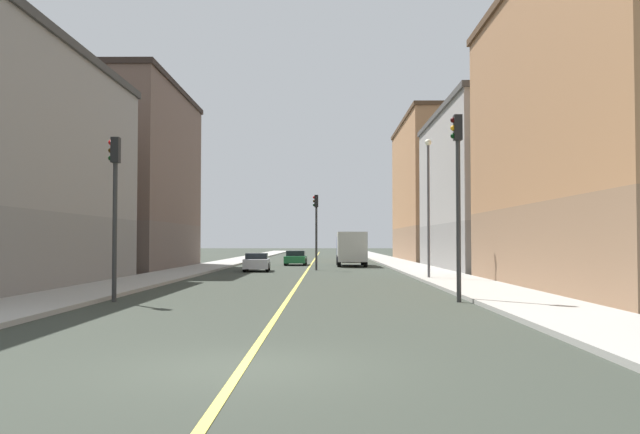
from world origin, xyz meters
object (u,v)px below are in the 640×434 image
object	(u,v)px
building_left_far	(440,191)
car_silver	(257,262)
traffic_light_right_near	(115,195)
car_orange	(350,256)
building_left_near	(621,127)
street_lamp_left_near	(428,194)
traffic_light_median_far	(316,221)
building_left_mid	(493,190)
traffic_light_left_near	(458,182)
box_truck	(351,248)
building_right_midblock	(125,178)
car_green	(296,258)

from	to	relation	value
building_left_far	car_silver	size ratio (longest dim) A/B	5.70
traffic_light_right_near	car_orange	size ratio (longest dim) A/B	1.42
building_left_near	street_lamp_left_near	bearing A→B (deg)	131.20
traffic_light_median_far	car_orange	size ratio (longest dim) A/B	1.36
building_left_mid	traffic_light_median_far	size ratio (longest dim) A/B	3.66
car_orange	car_silver	bearing A→B (deg)	-109.03
car_orange	building_left_mid	bearing A→B (deg)	-60.33
building_left_near	traffic_light_median_far	world-z (taller)	building_left_near
traffic_light_left_near	box_truck	bearing A→B (deg)	94.11
traffic_light_right_near	car_silver	world-z (taller)	traffic_light_right_near
building_right_midblock	traffic_light_left_near	bearing A→B (deg)	-54.36
building_left_near	traffic_light_left_near	bearing A→B (deg)	-146.16
building_left_near	car_orange	xyz separation A→B (m)	(-10.23, 40.24, -6.40)
building_left_mid	traffic_light_median_far	distance (m)	13.77
car_green	traffic_light_left_near	bearing A→B (deg)	-78.70
building_left_mid	building_left_far	distance (m)	24.01
traffic_light_median_far	car_orange	distance (m)	20.17
building_left_mid	car_silver	world-z (taller)	building_left_mid
building_left_far	car_silver	bearing A→B (deg)	-122.73
traffic_light_left_near	traffic_light_median_far	world-z (taller)	traffic_light_left_near
street_lamp_left_near	car_orange	size ratio (longest dim) A/B	1.87
street_lamp_left_near	car_green	world-z (taller)	street_lamp_left_near
box_truck	building_left_mid	bearing A→B (deg)	-32.16
car_green	box_truck	xyz separation A→B (m)	(4.88, -2.45, 0.95)
building_left_far	street_lamp_left_near	bearing A→B (deg)	-100.50
car_green	box_truck	bearing A→B (deg)	-26.64
car_green	box_truck	world-z (taller)	box_truck
building_left_far	building_right_midblock	distance (m)	36.77
traffic_light_median_far	car_green	bearing A→B (deg)	100.41
car_green	car_orange	xyz separation A→B (m)	(5.20, 8.87, 0.01)
traffic_light_median_far	building_left_far	bearing A→B (deg)	62.36
car_silver	traffic_light_right_near	bearing A→B (deg)	-95.93
car_orange	box_truck	xyz separation A→B (m)	(-0.32, -11.32, 0.94)
traffic_light_median_far	car_orange	bearing A→B (deg)	80.73
building_left_mid	traffic_light_right_near	distance (m)	34.32
traffic_light_median_far	street_lamp_left_near	xyz separation A→B (m)	(6.38, -12.47, 1.11)
building_left_mid	building_left_far	bearing A→B (deg)	90.00
traffic_light_right_near	box_truck	bearing A→B (deg)	74.39
car_green	street_lamp_left_near	bearing A→B (deg)	-70.24
building_right_midblock	traffic_light_right_near	bearing A→B (deg)	-73.98
building_right_midblock	traffic_light_median_far	bearing A→B (deg)	-8.04
building_left_near	building_left_mid	xyz separation A→B (m)	(-0.00, 22.28, -1.01)
traffic_light_left_near	car_orange	bearing A→B (deg)	92.69
building_left_far	traffic_light_left_near	bearing A→B (deg)	-98.90
traffic_light_median_far	car_green	world-z (taller)	traffic_light_median_far
traffic_light_left_near	car_green	world-z (taller)	traffic_light_left_near
building_left_far	traffic_light_median_far	distance (m)	29.28
building_right_midblock	box_truck	size ratio (longest dim) A/B	2.40
traffic_light_median_far	car_silver	size ratio (longest dim) A/B	1.39
traffic_light_median_far	car_silver	world-z (taller)	traffic_light_median_far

